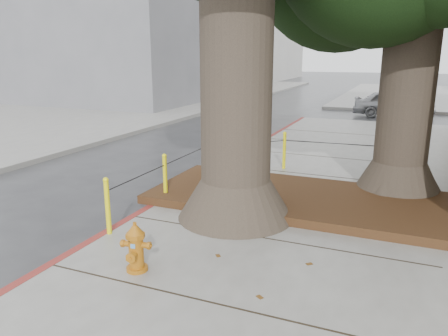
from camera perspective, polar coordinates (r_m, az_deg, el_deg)
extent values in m
plane|color=#28282B|center=(5.59, -6.11, -17.42)|extent=(140.00, 140.00, 0.00)
cube|color=slate|center=(21.79, -26.22, 5.62)|extent=(14.00, 60.00, 0.15)
cube|color=maroon|center=(8.43, -9.88, -5.56)|extent=(0.14, 26.00, 0.16)
cube|color=black|center=(8.59, 11.96, -4.17)|extent=(6.40, 2.60, 0.16)
cube|color=slate|center=(31.50, -11.39, 20.01)|extent=(12.00, 16.00, 12.00)
cube|color=silver|center=(52.98, 1.43, 19.67)|extent=(12.00, 18.00, 15.00)
cone|color=#4C3F33|center=(7.72, 1.52, -3.91)|extent=(2.04, 2.04, 0.70)
cylinder|color=#4C3F33|center=(7.33, 1.63, 11.31)|extent=(1.20, 1.20, 4.22)
cone|color=#4C3F33|center=(9.64, 21.76, -1.17)|extent=(1.77, 1.77, 0.70)
cylinder|color=#4C3F33|center=(9.34, 22.83, 9.63)|extent=(1.04, 1.04, 3.84)
cylinder|color=#FDF00E|center=(7.21, -14.95, -4.97)|extent=(0.08, 0.08, 0.90)
sphere|color=#FDF00E|center=(7.07, -15.19, -1.53)|extent=(0.09, 0.09, 0.09)
cylinder|color=#FDF00E|center=(8.62, -7.69, -1.34)|extent=(0.08, 0.08, 0.90)
sphere|color=#FDF00E|center=(8.51, -7.80, 1.58)|extent=(0.09, 0.09, 0.09)
cylinder|color=#FDF00E|center=(10.16, -2.56, 1.25)|extent=(0.08, 0.08, 0.90)
sphere|color=#FDF00E|center=(10.06, -2.59, 3.74)|extent=(0.09, 0.09, 0.09)
cylinder|color=#FDF00E|center=(11.03, 7.88, 2.21)|extent=(0.08, 0.08, 0.90)
sphere|color=#FDF00E|center=(10.94, 7.96, 4.51)|extent=(0.09, 0.09, 0.09)
cylinder|color=#FDF00E|center=(10.89, 19.39, 1.34)|extent=(0.08, 0.08, 0.90)
sphere|color=#FDF00E|center=(10.80, 19.60, 3.66)|extent=(0.09, 0.09, 0.09)
cylinder|color=black|center=(7.82, -11.09, -1.11)|extent=(0.02, 1.80, 0.02)
cylinder|color=black|center=(9.31, -4.95, 1.67)|extent=(0.02, 1.80, 0.02)
cylinder|color=black|center=(10.49, 2.89, 3.19)|extent=(1.51, 1.51, 0.02)
cylinder|color=black|center=(10.85, 13.69, 3.18)|extent=(2.20, 0.22, 0.02)
cylinder|color=#B66812|center=(6.12, -11.27, -12.73)|extent=(0.34, 0.34, 0.05)
cylinder|color=#B66812|center=(6.01, -11.39, -10.69)|extent=(0.23, 0.23, 0.45)
cylinder|color=#B66812|center=(5.91, -11.50, -8.65)|extent=(0.31, 0.31, 0.06)
cone|color=#B66812|center=(5.88, -11.54, -7.89)|extent=(0.28, 0.28, 0.13)
cylinder|color=#B66812|center=(5.85, -11.58, -7.16)|extent=(0.06, 0.06, 0.04)
cylinder|color=#B66812|center=(6.01, -12.48, -9.63)|extent=(0.14, 0.10, 0.08)
cylinder|color=#B66812|center=(5.92, -10.39, -9.88)|extent=(0.14, 0.10, 0.08)
cylinder|color=#B66812|center=(5.92, -11.79, -11.11)|extent=(0.14, 0.15, 0.12)
cube|color=#5999D8|center=(5.87, -11.83, -9.98)|extent=(0.06, 0.02, 0.06)
imported|color=#949599|center=(22.56, 21.31, 7.82)|extent=(3.80, 1.73, 1.26)
imported|color=black|center=(27.67, -7.58, 9.75)|extent=(1.88, 4.27, 1.22)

